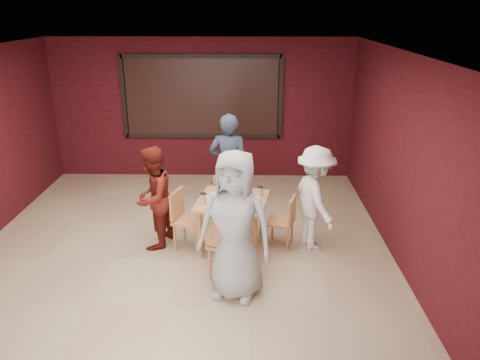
{
  "coord_description": "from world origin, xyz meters",
  "views": [
    {
      "loc": [
        0.94,
        -5.76,
        3.36
      ],
      "look_at": [
        0.82,
        0.37,
        1.06
      ],
      "focal_mm": 35.0,
      "sensor_mm": 36.0,
      "label": 1
    }
  ],
  "objects_px": {
    "diner_right": "(315,198)",
    "dining_table": "(232,206)",
    "chair_left": "(185,216)",
    "diner_left": "(153,198)",
    "chair_front": "(226,241)",
    "chair_right": "(285,219)",
    "chair_back": "(227,198)",
    "diner_front": "(235,226)",
    "diner_back": "(229,167)"
  },
  "relations": [
    {
      "from": "chair_right",
      "to": "diner_front",
      "type": "xyz_separation_m",
      "value": [
        -0.68,
        -1.24,
        0.49
      ]
    },
    {
      "from": "chair_left",
      "to": "diner_left",
      "type": "bearing_deg",
      "value": 175.83
    },
    {
      "from": "chair_back",
      "to": "diner_back",
      "type": "height_order",
      "value": "diner_back"
    },
    {
      "from": "diner_front",
      "to": "diner_back",
      "type": "xyz_separation_m",
      "value": [
        -0.17,
        2.27,
        -0.04
      ]
    },
    {
      "from": "chair_back",
      "to": "diner_right",
      "type": "distance_m",
      "value": 1.49
    },
    {
      "from": "dining_table",
      "to": "diner_back",
      "type": "height_order",
      "value": "diner_back"
    },
    {
      "from": "diner_right",
      "to": "dining_table",
      "type": "bearing_deg",
      "value": 75.46
    },
    {
      "from": "chair_front",
      "to": "diner_left",
      "type": "bearing_deg",
      "value": 140.97
    },
    {
      "from": "chair_front",
      "to": "diner_left",
      "type": "distance_m",
      "value": 1.43
    },
    {
      "from": "dining_table",
      "to": "diner_right",
      "type": "xyz_separation_m",
      "value": [
        1.19,
        0.06,
        0.1
      ]
    },
    {
      "from": "dining_table",
      "to": "diner_right",
      "type": "bearing_deg",
      "value": 2.77
    },
    {
      "from": "chair_back",
      "to": "chair_left",
      "type": "height_order",
      "value": "chair_left"
    },
    {
      "from": "chair_back",
      "to": "diner_back",
      "type": "relative_size",
      "value": 0.47
    },
    {
      "from": "chair_front",
      "to": "diner_back",
      "type": "distance_m",
      "value": 1.97
    },
    {
      "from": "chair_left",
      "to": "diner_back",
      "type": "distance_m",
      "value": 1.3
    },
    {
      "from": "diner_front",
      "to": "diner_right",
      "type": "relative_size",
      "value": 1.21
    },
    {
      "from": "diner_back",
      "to": "chair_back",
      "type": "bearing_deg",
      "value": 93.28
    },
    {
      "from": "chair_back",
      "to": "chair_left",
      "type": "xyz_separation_m",
      "value": [
        -0.58,
        -0.72,
        0.02
      ]
    },
    {
      "from": "dining_table",
      "to": "diner_right",
      "type": "relative_size",
      "value": 0.72
    },
    {
      "from": "diner_front",
      "to": "diner_back",
      "type": "distance_m",
      "value": 2.28
    },
    {
      "from": "chair_right",
      "to": "chair_left",
      "type": "bearing_deg",
      "value": -178.21
    },
    {
      "from": "chair_right",
      "to": "diner_back",
      "type": "height_order",
      "value": "diner_back"
    },
    {
      "from": "chair_left",
      "to": "diner_back",
      "type": "relative_size",
      "value": 0.49
    },
    {
      "from": "chair_front",
      "to": "chair_right",
      "type": "height_order",
      "value": "chair_front"
    },
    {
      "from": "diner_back",
      "to": "diner_left",
      "type": "height_order",
      "value": "diner_back"
    },
    {
      "from": "chair_back",
      "to": "diner_right",
      "type": "relative_size",
      "value": 0.54
    },
    {
      "from": "dining_table",
      "to": "chair_back",
      "type": "xyz_separation_m",
      "value": [
        -0.11,
        0.74,
        -0.2
      ]
    },
    {
      "from": "chair_back",
      "to": "diner_back",
      "type": "distance_m",
      "value": 0.55
    },
    {
      "from": "chair_right",
      "to": "diner_left",
      "type": "xyz_separation_m",
      "value": [
        -1.91,
        -0.01,
        0.32
      ]
    },
    {
      "from": "diner_front",
      "to": "diner_right",
      "type": "bearing_deg",
      "value": 63.64
    },
    {
      "from": "diner_front",
      "to": "chair_left",
      "type": "bearing_deg",
      "value": 138.39
    },
    {
      "from": "chair_right",
      "to": "diner_back",
      "type": "distance_m",
      "value": 1.42
    },
    {
      "from": "dining_table",
      "to": "chair_right",
      "type": "relative_size",
      "value": 1.44
    },
    {
      "from": "chair_left",
      "to": "chair_front",
      "type": "bearing_deg",
      "value": -53.07
    },
    {
      "from": "chair_front",
      "to": "chair_left",
      "type": "height_order",
      "value": "chair_front"
    },
    {
      "from": "diner_back",
      "to": "diner_right",
      "type": "distance_m",
      "value": 1.65
    },
    {
      "from": "chair_back",
      "to": "diner_left",
      "type": "xyz_separation_m",
      "value": [
        -1.04,
        -0.69,
        0.29
      ]
    },
    {
      "from": "diner_left",
      "to": "diner_right",
      "type": "height_order",
      "value": "diner_right"
    },
    {
      "from": "chair_front",
      "to": "diner_back",
      "type": "bearing_deg",
      "value": 91.41
    },
    {
      "from": "diner_left",
      "to": "chair_right",
      "type": "bearing_deg",
      "value": 106.81
    },
    {
      "from": "chair_left",
      "to": "diner_front",
      "type": "relative_size",
      "value": 0.47
    },
    {
      "from": "diner_left",
      "to": "dining_table",
      "type": "bearing_deg",
      "value": 103.96
    },
    {
      "from": "diner_front",
      "to": "diner_left",
      "type": "bearing_deg",
      "value": 150.54
    },
    {
      "from": "diner_right",
      "to": "diner_left",
      "type": "bearing_deg",
      "value": 72.89
    },
    {
      "from": "diner_left",
      "to": "diner_right",
      "type": "bearing_deg",
      "value": 106.63
    },
    {
      "from": "diner_back",
      "to": "diner_left",
      "type": "relative_size",
      "value": 1.16
    },
    {
      "from": "dining_table",
      "to": "diner_left",
      "type": "relative_size",
      "value": 0.73
    },
    {
      "from": "chair_left",
      "to": "dining_table",
      "type": "bearing_deg",
      "value": -1.36
    },
    {
      "from": "chair_back",
      "to": "diner_right",
      "type": "height_order",
      "value": "diner_right"
    },
    {
      "from": "diner_back",
      "to": "dining_table",
      "type": "bearing_deg",
      "value": 100.34
    }
  ]
}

